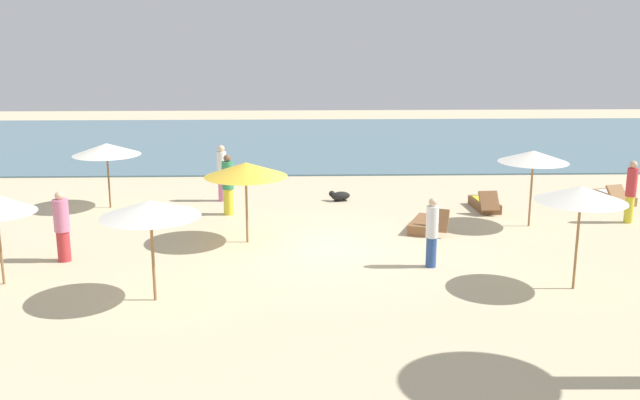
# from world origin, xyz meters

# --- Properties ---
(ground_plane) EXTENTS (60.00, 60.00, 0.00)m
(ground_plane) POSITION_xyz_m (0.00, 0.00, 0.00)
(ground_plane) COLOR beige
(ocean_water) EXTENTS (48.00, 16.00, 0.06)m
(ocean_water) POSITION_xyz_m (0.00, 17.00, 0.03)
(ocean_water) COLOR slate
(ocean_water) RESTS_ON ground_plane
(umbrella_0) EXTENTS (1.91, 1.91, 2.29)m
(umbrella_0) POSITION_xyz_m (5.36, -3.04, 2.12)
(umbrella_0) COLOR olive
(umbrella_0) RESTS_ON ground_plane
(umbrella_2) EXTENTS (2.05, 2.05, 2.15)m
(umbrella_2) POSITION_xyz_m (-3.62, -3.45, 1.97)
(umbrella_2) COLOR olive
(umbrella_2) RESTS_ON ground_plane
(umbrella_5) EXTENTS (2.16, 2.16, 2.14)m
(umbrella_5) POSITION_xyz_m (-1.97, 0.62, 1.95)
(umbrella_5) COLOR olive
(umbrella_5) RESTS_ON ground_plane
(umbrella_6) EXTENTS (1.95, 1.95, 2.18)m
(umbrella_6) POSITION_xyz_m (5.93, 1.95, 2.01)
(umbrella_6) COLOR olive
(umbrella_6) RESTS_ON ground_plane
(umbrella_7) EXTENTS (2.08, 2.08, 2.03)m
(umbrella_7) POSITION_xyz_m (-6.52, 4.44, 1.85)
(umbrella_7) COLOR brown
(umbrella_7) RESTS_ON ground_plane
(lounger_0) EXTENTS (1.15, 1.73, 0.74)m
(lounger_0) POSITION_xyz_m (2.91, 1.60, 0.17)
(lounger_0) COLOR brown
(lounger_0) RESTS_ON ground_plane
(lounger_1) EXTENTS (0.71, 1.71, 0.71)m
(lounger_1) POSITION_xyz_m (5.14, 3.84, 0.18)
(lounger_1) COLOR brown
(lounger_1) RESTS_ON ground_plane
(lounger_3) EXTENTS (1.02, 1.79, 0.68)m
(lounger_3) POSITION_xyz_m (9.53, 4.65, 0.18)
(lounger_3) COLOR olive
(lounger_3) RESTS_ON ground_plane
(person_0) EXTENTS (0.32, 0.32, 1.82)m
(person_0) POSITION_xyz_m (8.92, 2.24, 0.94)
(person_0) COLOR yellow
(person_0) RESTS_ON ground_plane
(person_1) EXTENTS (0.39, 0.39, 1.83)m
(person_1) POSITION_xyz_m (-3.09, 5.22, 0.94)
(person_1) COLOR #D17299
(person_1) RESTS_ON ground_plane
(person_2) EXTENTS (0.44, 0.44, 1.83)m
(person_2) POSITION_xyz_m (-2.73, 3.48, 0.93)
(person_2) COLOR yellow
(person_2) RESTS_ON ground_plane
(person_3) EXTENTS (0.50, 0.50, 1.74)m
(person_3) POSITION_xyz_m (-6.31, -0.81, 0.87)
(person_3) COLOR #BF3338
(person_3) RESTS_ON ground_plane
(person_4) EXTENTS (0.41, 0.41, 1.68)m
(person_4) POSITION_xyz_m (2.51, -1.50, 0.86)
(person_4) COLOR #2D4C8C
(person_4) RESTS_ON ground_plane
(dog) EXTENTS (0.72, 0.43, 0.33)m
(dog) POSITION_xyz_m (0.70, 5.07, 0.17)
(dog) COLOR black
(dog) RESTS_ON ground_plane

